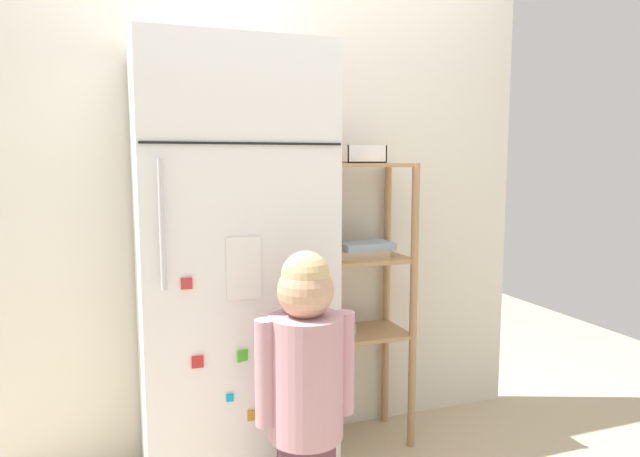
{
  "coord_description": "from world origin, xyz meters",
  "views": [
    {
      "loc": [
        -0.66,
        -2.21,
        1.35
      ],
      "look_at": [
        0.14,
        0.02,
        1.06
      ],
      "focal_mm": 31.96,
      "sensor_mm": 36.0,
      "label": 1
    }
  ],
  "objects_px": {
    "child_standing": "(306,376)",
    "fruit_bin": "(360,156)",
    "pantry_shelf_unit": "(360,276)",
    "refrigerator": "(230,276)"
  },
  "relations": [
    {
      "from": "refrigerator",
      "to": "child_standing",
      "type": "relative_size",
      "value": 1.68
    },
    {
      "from": "pantry_shelf_unit",
      "to": "fruit_bin",
      "type": "xyz_separation_m",
      "value": [
        -0.0,
        0.0,
        0.56
      ]
    },
    {
      "from": "refrigerator",
      "to": "child_standing",
      "type": "xyz_separation_m",
      "value": [
        0.15,
        -0.52,
        -0.25
      ]
    },
    {
      "from": "refrigerator",
      "to": "pantry_shelf_unit",
      "type": "height_order",
      "value": "refrigerator"
    },
    {
      "from": "refrigerator",
      "to": "fruit_bin",
      "type": "xyz_separation_m",
      "value": [
        0.64,
        0.17,
        0.48
      ]
    },
    {
      "from": "refrigerator",
      "to": "pantry_shelf_unit",
      "type": "relative_size",
      "value": 1.33
    },
    {
      "from": "refrigerator",
      "to": "child_standing",
      "type": "bearing_deg",
      "value": -74.1
    },
    {
      "from": "child_standing",
      "to": "fruit_bin",
      "type": "bearing_deg",
      "value": 54.27
    },
    {
      "from": "fruit_bin",
      "to": "child_standing",
      "type": "bearing_deg",
      "value": -125.73
    },
    {
      "from": "refrigerator",
      "to": "fruit_bin",
      "type": "height_order",
      "value": "refrigerator"
    }
  ]
}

